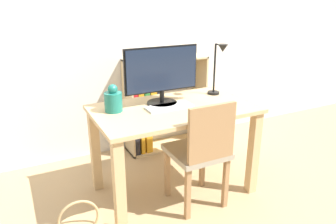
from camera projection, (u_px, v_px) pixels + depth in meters
ground_plane at (173, 189)px, 2.72m from camera, size 10.00×10.00×0.00m
wall_back at (128, 20)px, 3.08m from camera, size 8.00×0.05×2.60m
desk at (174, 124)px, 2.53m from camera, size 1.22×0.72×0.72m
monitor at (162, 73)px, 2.47m from camera, size 0.60×0.23×0.45m
keyboard at (169, 107)px, 2.46m from camera, size 0.36×0.14×0.02m
vase at (113, 100)px, 2.36m from camera, size 0.13×0.13×0.20m
desk_lamp at (219, 65)px, 2.67m from camera, size 0.10×0.19×0.43m
chair at (201, 150)px, 2.36m from camera, size 0.40×0.40×0.85m
bookshelf at (153, 106)px, 3.29m from camera, size 0.83×0.28×0.94m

